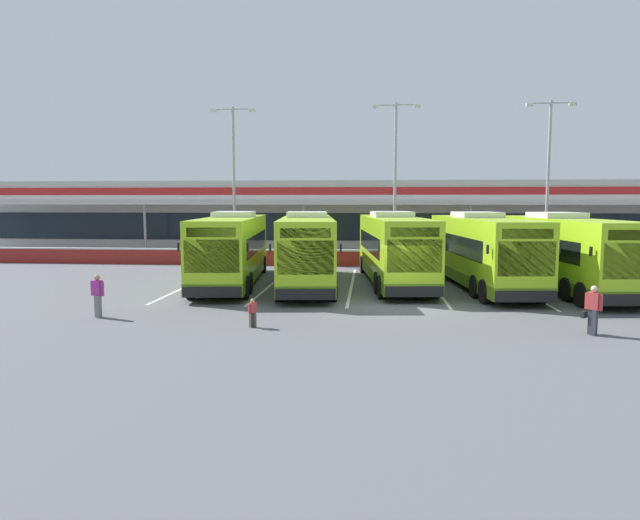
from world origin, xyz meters
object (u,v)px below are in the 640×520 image
coach_bus_leftmost (232,250)px  coach_bus_centre (394,250)px  coach_bus_left_centre (307,251)px  pedestrian_with_handbag (593,309)px  pedestrian_in_dark_coat (98,294)px  lamp_post_east (548,172)px  pedestrian_child (253,312)px  lamp_post_centre (395,173)px  coach_bus_rightmost (563,253)px  coach_bus_right_centre (481,252)px  lamp_post_west (234,174)px

coach_bus_leftmost → coach_bus_centre: (8.44, 0.88, 0.00)m
coach_bus_leftmost → coach_bus_left_centre: 3.96m
coach_bus_centre → pedestrian_with_handbag: (5.96, -10.99, -0.93)m
pedestrian_with_handbag → pedestrian_in_dark_coat: (-17.33, 1.24, 0.02)m
coach_bus_leftmost → lamp_post_east: (19.11, 10.64, 4.50)m
pedestrian_child → lamp_post_centre: bearing=74.5°
coach_bus_leftmost → pedestrian_with_handbag: 17.61m
coach_bus_left_centre → pedestrian_with_handbag: size_ratio=7.62×
pedestrian_with_handbag → lamp_post_centre: size_ratio=0.15×
coach_bus_rightmost → coach_bus_right_centre: bearing=172.3°
coach_bus_left_centre → lamp_post_centre: bearing=65.3°
pedestrian_with_handbag → lamp_post_east: lamp_post_east is taller
coach_bus_right_centre → pedestrian_child: size_ratio=12.29×
coach_bus_left_centre → coach_bus_rightmost: (12.64, -0.24, 0.00)m
pedestrian_in_dark_coat → pedestrian_child: 6.22m
pedestrian_in_dark_coat → coach_bus_leftmost: bearing=71.7°
coach_bus_centre → lamp_post_centre: size_ratio=1.12×
coach_bus_leftmost → pedestrian_child: 10.58m
coach_bus_centre → coach_bus_rightmost: 8.28m
coach_bus_rightmost → pedestrian_child: coach_bus_rightmost is taller
coach_bus_left_centre → pedestrian_in_dark_coat: 11.11m
pedestrian_in_dark_coat → lamp_post_east: bearing=41.5°
coach_bus_centre → pedestrian_child: coach_bus_centre is taller
lamp_post_west → lamp_post_east: size_ratio=1.00×
coach_bus_leftmost → lamp_post_west: lamp_post_west is taller
coach_bus_leftmost → pedestrian_in_dark_coat: (-2.94, -8.87, -0.91)m
pedestrian_in_dark_coat → lamp_post_east: size_ratio=0.15×
pedestrian_child → coach_bus_rightmost: bearing=35.4°
coach_bus_centre → coach_bus_right_centre: size_ratio=1.00×
coach_bus_leftmost → coach_bus_left_centre: (3.96, -0.22, 0.00)m
coach_bus_left_centre → lamp_post_east: lamp_post_east is taller
coach_bus_right_centre → pedestrian_in_dark_coat: (-15.72, -8.93, -0.91)m
lamp_post_west → lamp_post_east: (21.72, -0.65, 0.00)m
coach_bus_rightmost → lamp_post_east: 12.24m
coach_bus_leftmost → lamp_post_west: 12.43m
coach_bus_left_centre → lamp_post_west: lamp_post_west is taller
coach_bus_rightmost → pedestrian_in_dark_coat: (-19.54, -8.41, -0.91)m
coach_bus_leftmost → pedestrian_in_dark_coat: 9.39m
coach_bus_leftmost → pedestrian_child: coach_bus_leftmost is taller
pedestrian_with_handbag → pedestrian_in_dark_coat: same height
lamp_post_centre → lamp_post_east: 10.24m
coach_bus_leftmost → coach_bus_centre: 8.48m
coach_bus_leftmost → coach_bus_centre: size_ratio=1.00×
coach_bus_rightmost → coach_bus_left_centre: bearing=178.9°
coach_bus_rightmost → pedestrian_with_handbag: coach_bus_rightmost is taller
coach_bus_rightmost → pedestrian_child: 16.53m
lamp_post_east → pedestrian_in_dark_coat: bearing=-138.5°
coach_bus_left_centre → lamp_post_west: bearing=119.7°
pedestrian_child → coach_bus_right_centre: bearing=46.3°
pedestrian_in_dark_coat → coach_bus_right_centre: bearing=29.6°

